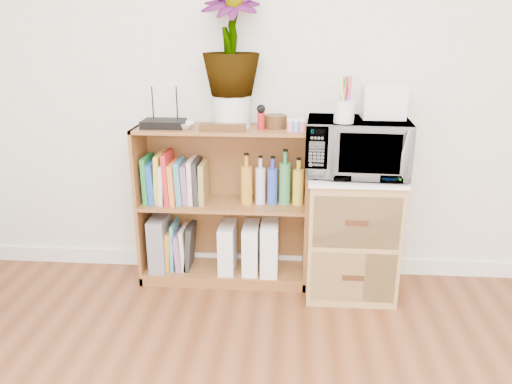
# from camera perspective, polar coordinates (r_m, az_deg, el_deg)

# --- Properties ---
(skirting_board) EXTENTS (4.00, 0.02, 0.10)m
(skirting_board) POSITION_cam_1_polar(r_m,az_deg,el_deg) (3.25, 2.95, -8.01)
(skirting_board) COLOR white
(skirting_board) RESTS_ON ground
(bookshelf) EXTENTS (1.00, 0.30, 0.95)m
(bookshelf) POSITION_cam_1_polar(r_m,az_deg,el_deg) (2.98, -3.74, -1.64)
(bookshelf) COLOR brown
(bookshelf) RESTS_ON ground
(wicker_unit) EXTENTS (0.50, 0.45, 0.70)m
(wicker_unit) POSITION_cam_1_polar(r_m,az_deg,el_deg) (2.95, 10.76, -4.78)
(wicker_unit) COLOR #9E7542
(wicker_unit) RESTS_ON ground
(microwave) EXTENTS (0.56, 0.40, 0.30)m
(microwave) POSITION_cam_1_polar(r_m,az_deg,el_deg) (2.77, 11.42, 5.07)
(microwave) COLOR silver
(microwave) RESTS_ON wicker_unit
(pen_cup) EXTENTS (0.10, 0.10, 0.11)m
(pen_cup) POSITION_cam_1_polar(r_m,az_deg,el_deg) (2.63, 10.05, 9.03)
(pen_cup) COLOR silver
(pen_cup) RESTS_ON microwave
(small_appliance) EXTENTS (0.22, 0.19, 0.18)m
(small_appliance) POSITION_cam_1_polar(r_m,az_deg,el_deg) (2.81, 14.33, 10.01)
(small_appliance) COLOR white
(small_appliance) RESTS_ON microwave
(router) EXTENTS (0.23, 0.16, 0.04)m
(router) POSITION_cam_1_polar(r_m,az_deg,el_deg) (2.89, -10.51, 7.70)
(router) COLOR black
(router) RESTS_ON bookshelf
(white_bowl) EXTENTS (0.13, 0.13, 0.03)m
(white_bowl) POSITION_cam_1_polar(r_m,az_deg,el_deg) (2.86, -8.32, 7.57)
(white_bowl) COLOR white
(white_bowl) RESTS_ON bookshelf
(plant_pot) EXTENTS (0.21, 0.21, 0.18)m
(plant_pot) POSITION_cam_1_polar(r_m,az_deg,el_deg) (2.85, -2.80, 9.19)
(plant_pot) COLOR silver
(plant_pot) RESTS_ON bookshelf
(potted_plant) EXTENTS (0.32, 0.32, 0.57)m
(potted_plant) POSITION_cam_1_polar(r_m,az_deg,el_deg) (2.81, -2.93, 16.75)
(potted_plant) COLOR #3F7E32
(potted_plant) RESTS_ON plant_pot
(trinket_box) EXTENTS (0.25, 0.06, 0.04)m
(trinket_box) POSITION_cam_1_polar(r_m,az_deg,el_deg) (2.74, -3.84, 7.38)
(trinket_box) COLOR #3B2410
(trinket_box) RESTS_ON bookshelf
(kokeshi_doll) EXTENTS (0.04, 0.04, 0.09)m
(kokeshi_doll) POSITION_cam_1_polar(r_m,az_deg,el_deg) (2.78, 0.57, 8.09)
(kokeshi_doll) COLOR #A11316
(kokeshi_doll) RESTS_ON bookshelf
(wooden_bowl) EXTENTS (0.12, 0.12, 0.07)m
(wooden_bowl) POSITION_cam_1_polar(r_m,az_deg,el_deg) (2.82, 2.26, 8.05)
(wooden_bowl) COLOR #35210E
(wooden_bowl) RESTS_ON bookshelf
(paint_jars) EXTENTS (0.10, 0.04, 0.05)m
(paint_jars) POSITION_cam_1_polar(r_m,az_deg,el_deg) (2.73, 4.61, 7.41)
(paint_jars) COLOR pink
(paint_jars) RESTS_ON bookshelf
(file_box) EXTENTS (0.10, 0.26, 0.33)m
(file_box) POSITION_cam_1_polar(r_m,az_deg,el_deg) (3.14, -10.84, -5.55)
(file_box) COLOR slate
(file_box) RESTS_ON bookshelf
(magazine_holder_left) EXTENTS (0.09, 0.23, 0.29)m
(magazine_holder_left) POSITION_cam_1_polar(r_m,az_deg,el_deg) (3.06, -3.27, -6.27)
(magazine_holder_left) COLOR silver
(magazine_holder_left) RESTS_ON bookshelf
(magazine_holder_mid) EXTENTS (0.09, 0.24, 0.29)m
(magazine_holder_mid) POSITION_cam_1_polar(r_m,az_deg,el_deg) (3.05, -0.56, -6.35)
(magazine_holder_mid) COLOR white
(magazine_holder_mid) RESTS_ON bookshelf
(magazine_holder_right) EXTENTS (0.10, 0.26, 0.32)m
(magazine_holder_right) POSITION_cam_1_polar(r_m,az_deg,el_deg) (3.04, 1.59, -6.18)
(magazine_holder_right) COLOR white
(magazine_holder_right) RESTS_ON bookshelf
(cookbooks) EXTENTS (0.36, 0.20, 0.31)m
(cookbooks) POSITION_cam_1_polar(r_m,az_deg,el_deg) (2.98, -9.21, 1.29)
(cookbooks) COLOR #1F7634
(cookbooks) RESTS_ON bookshelf
(liquor_bottles) EXTENTS (0.37, 0.07, 0.32)m
(liquor_bottles) POSITION_cam_1_polar(r_m,az_deg,el_deg) (2.90, 1.86, 1.34)
(liquor_bottles) COLOR #C48524
(liquor_bottles) RESTS_ON bookshelf
(lower_books) EXTENTS (0.17, 0.19, 0.29)m
(lower_books) POSITION_cam_1_polar(r_m,az_deg,el_deg) (3.13, -8.60, -6.25)
(lower_books) COLOR orange
(lower_books) RESTS_ON bookshelf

